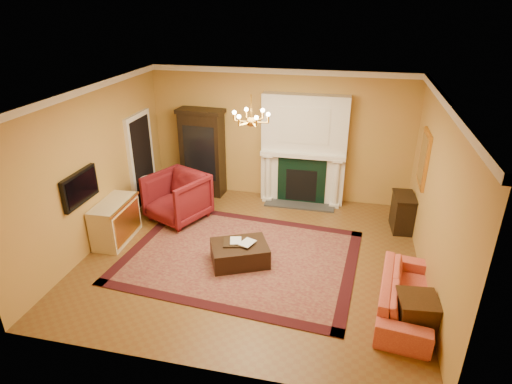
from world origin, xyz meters
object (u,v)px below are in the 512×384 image
(wingback_armchair, at_px, (177,195))
(leather_ottoman, at_px, (240,253))
(pedestal_table, at_px, (150,190))
(commode, at_px, (115,221))
(console_table, at_px, (402,213))
(coral_sofa, at_px, (407,291))
(china_cabinet, at_px, (203,154))
(end_table, at_px, (416,316))

(wingback_armchair, xyz_separation_m, leather_ottoman, (1.73, -1.36, -0.36))
(pedestal_table, xyz_separation_m, commode, (-0.03, -1.49, -0.01))
(console_table, bearing_deg, commode, -167.65)
(coral_sofa, distance_m, leather_ottoman, 2.88)
(leather_ottoman, bearing_deg, china_cabinet, 95.62)
(pedestal_table, relative_size, end_table, 1.23)
(wingback_armchair, bearing_deg, commode, -103.28)
(commode, xyz_separation_m, end_table, (5.45, -1.42, -0.12))
(commode, bearing_deg, console_table, 14.92)
(pedestal_table, xyz_separation_m, console_table, (5.48, 0.18, -0.05))
(commode, height_order, console_table, commode)
(coral_sofa, distance_m, end_table, 0.47)
(coral_sofa, bearing_deg, commode, 86.73)
(china_cabinet, bearing_deg, console_table, -6.25)
(pedestal_table, bearing_deg, console_table, 1.92)
(console_table, bearing_deg, pedestal_table, 177.34)
(china_cabinet, xyz_separation_m, end_table, (4.50, -3.94, -0.70))
(leather_ottoman, bearing_deg, console_table, 8.73)
(coral_sofa, xyz_separation_m, leather_ottoman, (-2.79, 0.71, -0.18))
(pedestal_table, bearing_deg, end_table, -28.30)
(end_table, bearing_deg, pedestal_table, 151.70)
(china_cabinet, distance_m, wingback_armchair, 1.49)
(leather_ottoman, bearing_deg, coral_sofa, -38.93)
(coral_sofa, distance_m, console_table, 2.65)
(pedestal_table, xyz_separation_m, leather_ottoman, (2.55, -1.75, -0.22))
(commode, bearing_deg, wingback_armchair, 50.25)
(commode, xyz_separation_m, leather_ottoman, (2.58, -0.26, -0.21))
(wingback_armchair, xyz_separation_m, pedestal_table, (-0.82, 0.40, -0.15))
(coral_sofa, bearing_deg, leather_ottoman, 82.73)
(pedestal_table, height_order, leather_ottoman, pedestal_table)
(pedestal_table, height_order, commode, commode)
(wingback_armchair, distance_m, commode, 1.39)
(leather_ottoman, bearing_deg, end_table, -46.74)
(china_cabinet, xyz_separation_m, pedestal_table, (-0.92, -1.03, -0.58))
(pedestal_table, bearing_deg, leather_ottoman, -34.57)
(commode, xyz_separation_m, coral_sofa, (5.36, -0.97, -0.03))
(coral_sofa, relative_size, console_table, 2.64)
(china_cabinet, relative_size, console_table, 2.70)
(china_cabinet, distance_m, pedestal_table, 1.49)
(wingback_armchair, height_order, leather_ottoman, wingback_armchair)
(commode, bearing_deg, end_table, -16.66)
(wingback_armchair, distance_m, leather_ottoman, 2.23)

